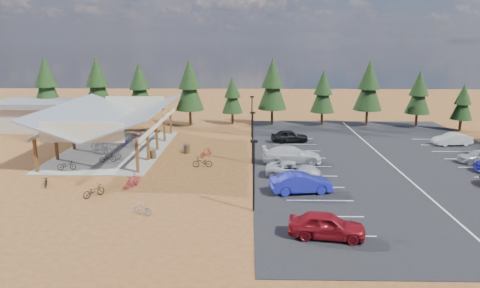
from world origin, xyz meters
TOP-DOWN VIEW (x-y plane):
  - ground at (0.00, 0.00)m, footprint 140.00×140.00m
  - asphalt_lot at (18.50, 3.00)m, footprint 27.00×44.00m
  - concrete_pad at (-10.00, 7.00)m, footprint 10.60×18.60m
  - bike_pavilion at (-10.00, 7.00)m, footprint 11.65×19.40m
  - outbuilding at (-24.00, 18.00)m, footprint 11.00×7.00m
  - lamp_post_0 at (5.00, -10.00)m, footprint 0.50×0.25m
  - lamp_post_1 at (5.00, 2.00)m, footprint 0.50×0.25m
  - lamp_post_2 at (5.00, 14.00)m, footprint 0.50×0.25m
  - trash_bin_0 at (-5.06, 3.38)m, footprint 0.60×0.60m
  - trash_bin_1 at (-1.94, 5.80)m, footprint 0.60×0.60m
  - pine_0 at (-23.97, 21.64)m, footprint 4.15×4.15m
  - pine_1 at (-16.88, 22.11)m, footprint 4.16×4.16m
  - pine_2 at (-11.09, 22.94)m, footprint 3.80×3.80m
  - pine_3 at (-3.65, 21.21)m, footprint 4.00×4.00m
  - pine_4 at (2.26, 22.35)m, footprint 2.99×2.99m
  - pine_5 at (7.92, 22.00)m, footprint 4.09×4.09m
  - pine_6 at (15.00, 21.89)m, footprint 3.37×3.37m
  - pine_7 at (21.30, 21.81)m, footprint 3.96×3.96m
  - pine_8 at (27.98, 21.02)m, footprint 3.37×3.37m
  - pine_13 at (32.84, 18.40)m, footprint 2.73×2.73m
  - bike_0 at (-12.14, -0.80)m, footprint 1.71×0.87m
  - bike_1 at (-11.16, 5.21)m, footprint 1.73×0.73m
  - bike_2 at (-12.00, 7.50)m, footprint 1.78×1.09m
  - bike_3 at (-13.34, 11.59)m, footprint 1.55×0.66m
  - bike_4 at (-9.21, 1.89)m, footprint 1.65×0.83m
  - bike_5 at (-9.02, 3.07)m, footprint 1.76×0.75m
  - bike_6 at (-9.04, 8.50)m, footprint 1.72×1.01m
  - bike_7 at (-8.90, 12.36)m, footprint 1.70×0.64m
  - bike_8 at (-12.03, -5.18)m, footprint 1.23×1.82m
  - bike_11 at (-4.85, -5.19)m, footprint 1.18×1.91m
  - bike_12 at (-7.25, -7.46)m, footprint 1.62×1.80m
  - bike_13 at (-2.68, -10.84)m, footprint 1.52×0.91m
  - bike_14 at (-2.40, 7.38)m, footprint 0.75×1.73m
  - bike_15 at (0.22, 4.31)m, footprint 1.37×1.50m
  - bike_16 at (0.25, 0.63)m, footprint 1.88×0.68m
  - car_0 at (9.38, -14.17)m, footprint 4.84×2.56m
  - car_1 at (8.78, -6.27)m, footprint 5.07×2.44m
  - car_2 at (8.54, -2.25)m, footprint 5.08×2.92m
  - car_3 at (8.85, 2.14)m, footprint 5.88×2.70m
  - car_4 at (9.44, 11.05)m, footprint 4.54×2.40m
  - car_8 at (27.17, 2.57)m, footprint 4.10×1.92m
  - car_9 at (27.97, 10.00)m, footprint 4.45×2.05m

SIDE VIEW (x-z plane):
  - ground at x=0.00m, z-range 0.00..0.00m
  - asphalt_lot at x=18.50m, z-range 0.00..0.04m
  - concrete_pad at x=-10.00m, z-range 0.00..0.10m
  - bike_13 at x=-2.68m, z-range 0.00..0.88m
  - bike_14 at x=-2.40m, z-range 0.00..0.88m
  - trash_bin_0 at x=-5.06m, z-range 0.00..0.90m
  - trash_bin_1 at x=-1.94m, z-range 0.00..0.90m
  - bike_8 at x=-12.03m, z-range 0.00..0.90m
  - bike_12 at x=-7.25m, z-range 0.00..0.95m
  - bike_15 at x=0.22m, z-range 0.00..0.96m
  - bike_16 at x=0.25m, z-range 0.00..0.98m
  - bike_4 at x=-9.21m, z-range 0.10..0.93m
  - bike_6 at x=-9.04m, z-range 0.10..0.95m
  - bike_0 at x=-12.14m, z-range 0.10..0.96m
  - bike_2 at x=-12.00m, z-range 0.10..0.98m
  - bike_3 at x=-13.34m, z-range 0.10..1.00m
  - bike_11 at x=-4.85m, z-range 0.00..1.11m
  - bike_7 at x=-8.90m, z-range 0.10..1.10m
  - bike_1 at x=-11.16m, z-range 0.10..1.11m
  - bike_5 at x=-9.02m, z-range 0.10..1.12m
  - car_2 at x=8.54m, z-range 0.04..1.37m
  - car_8 at x=27.17m, z-range 0.04..1.40m
  - car_9 at x=27.97m, z-range 0.04..1.45m
  - car_4 at x=9.44m, z-range 0.04..1.51m
  - car_0 at x=9.38m, z-range 0.04..1.61m
  - car_1 at x=8.78m, z-range 0.04..1.64m
  - car_3 at x=8.85m, z-range 0.04..1.71m
  - outbuilding at x=-24.00m, z-range 0.08..3.98m
  - lamp_post_0 at x=5.00m, z-range 0.41..5.55m
  - lamp_post_1 at x=5.00m, z-range 0.41..5.55m
  - lamp_post_2 at x=5.00m, z-range 0.41..5.55m
  - bike_pavilion at x=-10.00m, z-range 1.34..6.31m
  - pine_13 at x=32.84m, z-range 0.70..7.05m
  - pine_4 at x=2.26m, z-range 0.77..7.72m
  - pine_6 at x=15.00m, z-range 0.87..8.72m
  - pine_8 at x=27.98m, z-range 0.87..8.73m
  - pine_2 at x=-11.09m, z-range 0.98..9.82m
  - pine_7 at x=21.30m, z-range 1.02..10.25m
  - pine_3 at x=-3.65m, z-range 1.03..10.36m
  - pine_5 at x=7.92m, z-range 1.06..10.58m
  - pine_0 at x=-23.97m, z-range 1.07..10.75m
  - pine_1 at x=-16.88m, z-range 1.07..10.76m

